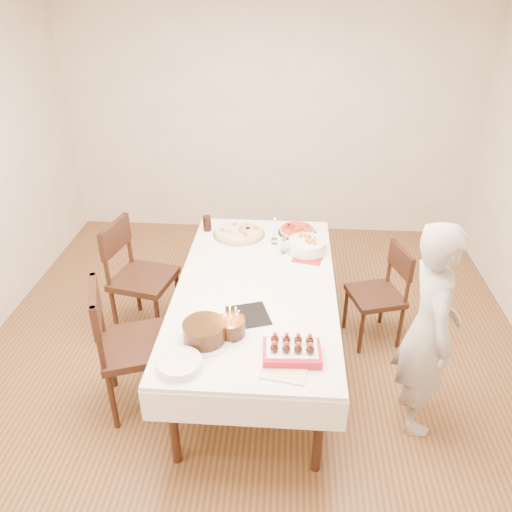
# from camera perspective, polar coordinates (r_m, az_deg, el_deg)

# --- Properties ---
(floor) EXTENTS (5.00, 5.00, 0.00)m
(floor) POSITION_cam_1_polar(r_m,az_deg,el_deg) (4.03, -0.46, -12.70)
(floor) COLOR #51341B
(floor) RESTS_ON ground
(wall_back) EXTENTS (4.50, 0.04, 2.70)m
(wall_back) POSITION_cam_1_polar(r_m,az_deg,el_deg) (5.63, 1.49, 15.74)
(wall_back) COLOR beige
(wall_back) RESTS_ON floor
(dining_table) EXTENTS (1.25, 2.20, 0.75)m
(dining_table) POSITION_cam_1_polar(r_m,az_deg,el_deg) (3.84, 0.00, -7.98)
(dining_table) COLOR white
(dining_table) RESTS_ON floor
(chair_right_savory) EXTENTS (0.54, 0.54, 0.85)m
(chair_right_savory) POSITION_cam_1_polar(r_m,az_deg,el_deg) (4.19, 13.48, -4.44)
(chair_right_savory) COLOR black
(chair_right_savory) RESTS_ON floor
(chair_left_savory) EXTENTS (0.60, 0.60, 0.99)m
(chair_left_savory) POSITION_cam_1_polar(r_m,az_deg,el_deg) (4.26, -12.70, -2.55)
(chair_left_savory) COLOR black
(chair_left_savory) RESTS_ON floor
(chair_left_dessert) EXTENTS (0.66, 0.66, 1.01)m
(chair_left_dessert) POSITION_cam_1_polar(r_m,az_deg,el_deg) (3.55, -13.48, -9.92)
(chair_left_dessert) COLOR black
(chair_left_dessert) RESTS_ON floor
(person) EXTENTS (0.38, 0.56, 1.51)m
(person) POSITION_cam_1_polar(r_m,az_deg,el_deg) (3.36, 19.13, -8.03)
(person) COLOR #AFA9A5
(person) RESTS_ON floor
(pizza_white) EXTENTS (0.58, 0.58, 0.04)m
(pizza_white) POSITION_cam_1_polar(r_m,az_deg,el_deg) (4.28, -1.95, 2.65)
(pizza_white) COLOR beige
(pizza_white) RESTS_ON dining_table
(pizza_pepperoni) EXTENTS (0.35, 0.35, 0.04)m
(pizza_pepperoni) POSITION_cam_1_polar(r_m,az_deg,el_deg) (4.33, 4.71, 2.93)
(pizza_pepperoni) COLOR red
(pizza_pepperoni) RESTS_ON dining_table
(red_placemat) EXTENTS (0.27, 0.27, 0.01)m
(red_placemat) POSITION_cam_1_polar(r_m,az_deg,el_deg) (3.98, 5.99, -0.14)
(red_placemat) COLOR #B21E1E
(red_placemat) RESTS_ON dining_table
(pasta_bowl) EXTENTS (0.39, 0.39, 0.10)m
(pasta_bowl) POSITION_cam_1_polar(r_m,az_deg,el_deg) (4.02, 5.85, 1.15)
(pasta_bowl) COLOR white
(pasta_bowl) RESTS_ON dining_table
(taper_candle) EXTENTS (0.07, 0.07, 0.24)m
(taper_candle) POSITION_cam_1_polar(r_m,az_deg,el_deg) (4.10, 2.12, 2.95)
(taper_candle) COLOR white
(taper_candle) RESTS_ON dining_table
(shaker_pair) EXTENTS (0.12, 0.12, 0.12)m
(shaker_pair) POSITION_cam_1_polar(r_m,az_deg,el_deg) (3.99, 3.17, 1.08)
(shaker_pair) COLOR white
(shaker_pair) RESTS_ON dining_table
(cola_glass) EXTENTS (0.08, 0.08, 0.13)m
(cola_glass) POSITION_cam_1_polar(r_m,az_deg,el_deg) (4.36, -5.61, 3.74)
(cola_glass) COLOR black
(cola_glass) RESTS_ON dining_table
(layer_cake) EXTENTS (0.43, 0.43, 0.13)m
(layer_cake) POSITION_cam_1_polar(r_m,az_deg,el_deg) (3.09, -5.94, -8.65)
(layer_cake) COLOR black
(layer_cake) RESTS_ON dining_table
(cake_board) EXTENTS (0.34, 0.34, 0.01)m
(cake_board) POSITION_cam_1_polar(r_m,az_deg,el_deg) (3.31, -0.93, -6.86)
(cake_board) COLOR black
(cake_board) RESTS_ON dining_table
(birthday_cake) EXTENTS (0.18, 0.18, 0.17)m
(birthday_cake) POSITION_cam_1_polar(r_m,az_deg,el_deg) (3.10, -2.88, -7.56)
(birthday_cake) COLOR #39210F
(birthday_cake) RESTS_ON dining_table
(strawberry_box) EXTENTS (0.35, 0.24, 0.08)m
(strawberry_box) POSITION_cam_1_polar(r_m,az_deg,el_deg) (2.98, 4.12, -10.80)
(strawberry_box) COLOR #AE1326
(strawberry_box) RESTS_ON dining_table
(box_lid) EXTENTS (0.28, 0.21, 0.02)m
(box_lid) POSITION_cam_1_polar(r_m,az_deg,el_deg) (2.91, 3.21, -13.09)
(box_lid) COLOR beige
(box_lid) RESTS_ON dining_table
(plate_stack) EXTENTS (0.32, 0.32, 0.05)m
(plate_stack) POSITION_cam_1_polar(r_m,az_deg,el_deg) (2.95, -8.73, -12.07)
(plate_stack) COLOR white
(plate_stack) RESTS_ON dining_table
(china_plate) EXTENTS (0.25, 0.25, 0.01)m
(china_plate) POSITION_cam_1_polar(r_m,az_deg,el_deg) (3.21, -5.50, -8.25)
(china_plate) COLOR white
(china_plate) RESTS_ON dining_table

